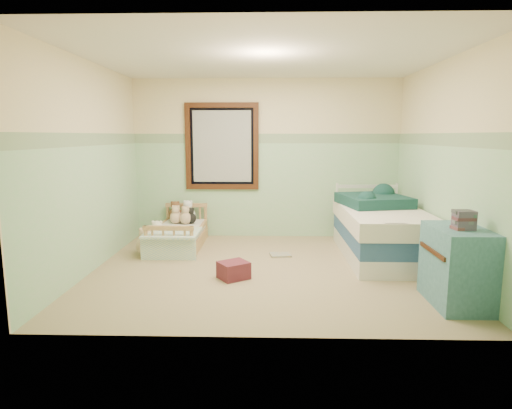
{
  "coord_description": "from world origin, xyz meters",
  "views": [
    {
      "loc": [
        0.03,
        -5.09,
        1.62
      ],
      "look_at": [
        -0.12,
        0.35,
        0.75
      ],
      "focal_mm": 30.25,
      "sensor_mm": 36.0,
      "label": 1
    }
  ],
  "objects_px": {
    "red_pillow": "(234,270)",
    "floor_book": "(281,255)",
    "twin_bed_frame": "(381,249)",
    "dresser": "(457,266)",
    "toddler_bed_frame": "(179,241)",
    "plush_floor_cream": "(157,237)",
    "plush_floor_tan": "(146,246)"
  },
  "relations": [
    {
      "from": "red_pillow",
      "to": "floor_book",
      "type": "bearing_deg",
      "value": 59.48
    },
    {
      "from": "plush_floor_cream",
      "to": "red_pillow",
      "type": "distance_m",
      "value": 1.96
    },
    {
      "from": "toddler_bed_frame",
      "to": "red_pillow",
      "type": "bearing_deg",
      "value": -56.69
    },
    {
      "from": "toddler_bed_frame",
      "to": "plush_floor_tan",
      "type": "distance_m",
      "value": 0.58
    },
    {
      "from": "twin_bed_frame",
      "to": "floor_book",
      "type": "bearing_deg",
      "value": 178.77
    },
    {
      "from": "plush_floor_cream",
      "to": "plush_floor_tan",
      "type": "distance_m",
      "value": 0.54
    },
    {
      "from": "toddler_bed_frame",
      "to": "dresser",
      "type": "distance_m",
      "value": 3.77
    },
    {
      "from": "twin_bed_frame",
      "to": "toddler_bed_frame",
      "type": "bearing_deg",
      "value": 170.62
    },
    {
      "from": "plush_floor_tan",
      "to": "red_pillow",
      "type": "height_order",
      "value": "plush_floor_tan"
    },
    {
      "from": "twin_bed_frame",
      "to": "red_pillow",
      "type": "height_order",
      "value": "twin_bed_frame"
    },
    {
      "from": "plush_floor_cream",
      "to": "plush_floor_tan",
      "type": "xyz_separation_m",
      "value": [
        -0.02,
        -0.54,
        0.0
      ]
    },
    {
      "from": "floor_book",
      "to": "plush_floor_cream",
      "type": "bearing_deg",
      "value": 154.79
    },
    {
      "from": "dresser",
      "to": "red_pillow",
      "type": "distance_m",
      "value": 2.34
    },
    {
      "from": "twin_bed_frame",
      "to": "dresser",
      "type": "xyz_separation_m",
      "value": [
        0.3,
        -1.62,
        0.27
      ]
    },
    {
      "from": "plush_floor_cream",
      "to": "plush_floor_tan",
      "type": "relative_size",
      "value": 0.98
    },
    {
      "from": "toddler_bed_frame",
      "to": "floor_book",
      "type": "bearing_deg",
      "value": -16.47
    },
    {
      "from": "red_pillow",
      "to": "floor_book",
      "type": "xyz_separation_m",
      "value": [
        0.56,
        0.96,
        -0.08
      ]
    },
    {
      "from": "toddler_bed_frame",
      "to": "floor_book",
      "type": "relative_size",
      "value": 4.86
    },
    {
      "from": "plush_floor_cream",
      "to": "red_pillow",
      "type": "height_order",
      "value": "plush_floor_cream"
    },
    {
      "from": "toddler_bed_frame",
      "to": "plush_floor_cream",
      "type": "xyz_separation_m",
      "value": [
        -0.35,
        0.1,
        0.04
      ]
    },
    {
      "from": "plush_floor_cream",
      "to": "floor_book",
      "type": "distance_m",
      "value": 1.91
    },
    {
      "from": "twin_bed_frame",
      "to": "floor_book",
      "type": "distance_m",
      "value": 1.35
    },
    {
      "from": "twin_bed_frame",
      "to": "red_pillow",
      "type": "relative_size",
      "value": 6.22
    },
    {
      "from": "plush_floor_tan",
      "to": "twin_bed_frame",
      "type": "height_order",
      "value": "plush_floor_tan"
    },
    {
      "from": "plush_floor_tan",
      "to": "floor_book",
      "type": "relative_size",
      "value": 0.93
    },
    {
      "from": "floor_book",
      "to": "dresser",
      "type": "bearing_deg",
      "value": -53.84
    },
    {
      "from": "dresser",
      "to": "twin_bed_frame",
      "type": "bearing_deg",
      "value": 100.6
    },
    {
      "from": "plush_floor_cream",
      "to": "red_pillow",
      "type": "xyz_separation_m",
      "value": [
        1.26,
        -1.5,
        -0.03
      ]
    },
    {
      "from": "plush_floor_cream",
      "to": "plush_floor_tan",
      "type": "bearing_deg",
      "value": -92.33
    },
    {
      "from": "dresser",
      "to": "floor_book",
      "type": "distance_m",
      "value": 2.36
    },
    {
      "from": "toddler_bed_frame",
      "to": "plush_floor_tan",
      "type": "height_order",
      "value": "plush_floor_tan"
    },
    {
      "from": "twin_bed_frame",
      "to": "plush_floor_tan",
      "type": "bearing_deg",
      "value": 179.56
    }
  ]
}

